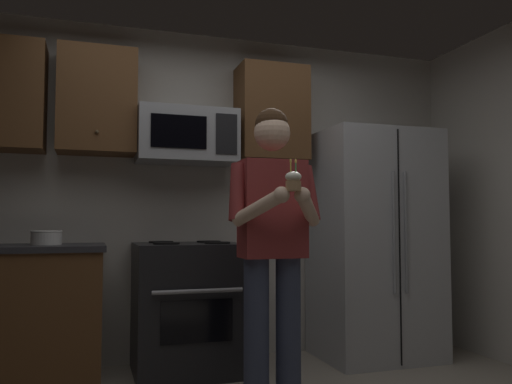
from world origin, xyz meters
TOP-DOWN VIEW (x-y plane):
  - wall_back at (0.00, 1.75)m, footprint 4.40×0.10m
  - oven_range at (-0.15, 1.36)m, footprint 0.76×0.70m
  - microwave at (-0.15, 1.48)m, footprint 0.74×0.41m
  - refrigerator at (1.35, 1.32)m, footprint 0.90×0.75m
  - cabinet_row_upper at (-0.72, 1.53)m, footprint 2.78×0.36m
  - bowl_large_white at (-1.11, 1.41)m, footprint 0.21×0.21m
  - person at (0.20, 0.53)m, footprint 0.60×0.48m
  - cupcake at (0.20, 0.20)m, footprint 0.09×0.09m

SIDE VIEW (x-z plane):
  - oven_range at x=-0.15m, z-range 0.00..0.93m
  - refrigerator at x=1.35m, z-range 0.00..1.80m
  - bowl_large_white at x=-1.11m, z-range 0.92..1.02m
  - person at x=0.20m, z-range 0.11..1.88m
  - cupcake at x=0.20m, z-range 1.21..1.38m
  - wall_back at x=0.00m, z-range 0.00..2.60m
  - microwave at x=-0.15m, z-range 1.52..1.92m
  - cabinet_row_upper at x=-0.72m, z-range 1.57..2.33m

